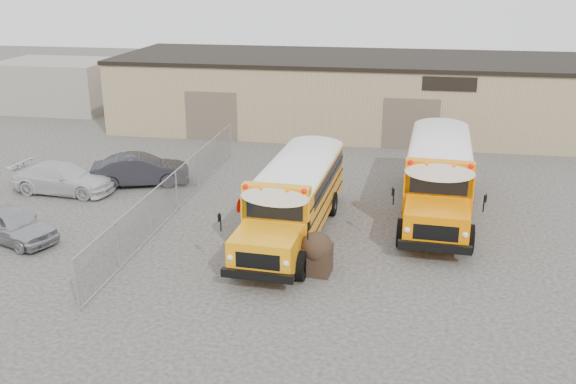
% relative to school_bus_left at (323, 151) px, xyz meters
% --- Properties ---
extents(ground, '(120.00, 120.00, 0.00)m').
position_rel_school_bus_left_xyz_m(ground, '(0.18, -7.65, -1.70)').
color(ground, '#32302E').
rests_on(ground, ground).
extents(warehouse, '(30.20, 10.20, 4.67)m').
position_rel_school_bus_left_xyz_m(warehouse, '(0.18, 12.34, 0.67)').
color(warehouse, tan).
rests_on(warehouse, ground).
extents(chainlink_fence, '(0.07, 18.07, 1.81)m').
position_rel_school_bus_left_xyz_m(chainlink_fence, '(-5.82, -4.65, -0.80)').
color(chainlink_fence, '#999CA1').
rests_on(chainlink_fence, ground).
extents(distant_building_left, '(8.00, 6.00, 3.60)m').
position_rel_school_bus_left_xyz_m(distant_building_left, '(-21.82, 14.35, 0.10)').
color(distant_building_left, gray).
rests_on(distant_building_left, ground).
extents(school_bus_left, '(3.33, 10.17, 2.94)m').
position_rel_school_bus_left_xyz_m(school_bus_left, '(0.00, 0.00, 0.00)').
color(school_bus_left, '#FF9B0D').
rests_on(school_bus_left, ground).
extents(school_bus_right, '(3.24, 10.86, 3.14)m').
position_rel_school_bus_left_xyz_m(school_bus_right, '(5.69, 4.01, 0.12)').
color(school_bus_right, '#FF8100').
rests_on(school_bus_right, ground).
extents(tarp_bundle, '(1.12, 1.12, 1.52)m').
position_rel_school_bus_left_xyz_m(tarp_bundle, '(1.02, -9.69, -0.92)').
color(tarp_bundle, black).
rests_on(tarp_bundle, ground).
extents(car_silver, '(4.28, 2.90, 1.35)m').
position_rel_school_bus_left_xyz_m(car_silver, '(-10.94, -9.01, -1.02)').
color(car_silver, '#A8A8AD').
rests_on(car_silver, ground).
extents(car_white, '(4.99, 2.29, 1.41)m').
position_rel_school_bus_left_xyz_m(car_white, '(-11.87, -3.36, -0.99)').
color(car_white, silver).
rests_on(car_white, ground).
extents(car_dark, '(4.88, 3.05, 1.52)m').
position_rel_school_bus_left_xyz_m(car_dark, '(-8.72, -1.65, -0.94)').
color(car_dark, black).
rests_on(car_dark, ground).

